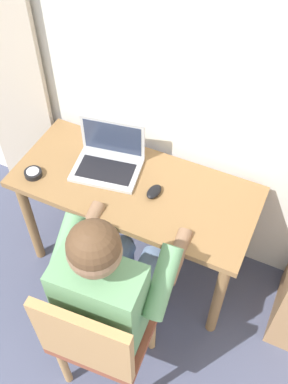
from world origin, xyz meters
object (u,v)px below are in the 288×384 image
at_px(desk, 135,199).
at_px(laptop, 109,159).
at_px(desk_clock, 33,173).
at_px(chair, 98,336).
at_px(computer_mouse, 154,192).
at_px(person_seated, 113,280).

distance_m(desk, laptop, 0.25).
xyz_separation_m(desk, desk_clock, (-0.50, -0.16, 0.13)).
bearing_deg(desk, chair, -77.19).
height_order(laptop, computer_mouse, laptop).
bearing_deg(person_seated, computer_mouse, 93.76).
bearing_deg(computer_mouse, person_seated, -78.26).
height_order(desk, chair, chair).
relative_size(chair, computer_mouse, 8.91).
xyz_separation_m(desk, chair, (0.16, -0.69, -0.10)).
bearing_deg(laptop, computer_mouse, -14.82).
height_order(chair, computer_mouse, chair).
bearing_deg(person_seated, laptop, 119.45).
xyz_separation_m(chair, person_seated, (-0.01, 0.18, 0.18)).
xyz_separation_m(person_seated, computer_mouse, (-0.03, 0.50, 0.05)).
distance_m(desk, person_seated, 0.54).
relative_size(chair, person_seated, 0.74).
bearing_deg(computer_mouse, laptop, 173.16).
relative_size(desk, laptop, 3.31).
bearing_deg(chair, laptop, 113.92).
height_order(person_seated, laptop, person_seated).
bearing_deg(person_seated, chair, -86.39).
relative_size(desk, chair, 1.40).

